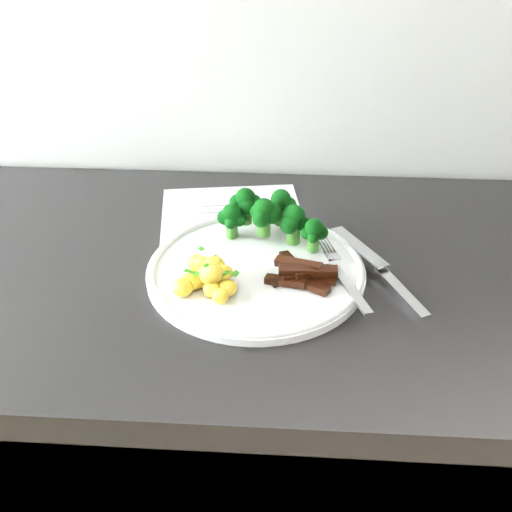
% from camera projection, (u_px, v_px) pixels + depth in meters
% --- Properties ---
extents(counter, '(2.31, 0.58, 0.87)m').
position_uv_depth(counter, '(277.00, 473.00, 1.09)').
color(counter, black).
rests_on(counter, ground).
extents(recipe_paper, '(0.26, 0.34, 0.00)m').
position_uv_depth(recipe_paper, '(234.00, 235.00, 0.93)').
color(recipe_paper, white).
rests_on(recipe_paper, counter).
extents(plate, '(0.29, 0.29, 0.02)m').
position_uv_depth(plate, '(256.00, 269.00, 0.84)').
color(plate, white).
rests_on(plate, counter).
extents(broccoli, '(0.16, 0.10, 0.07)m').
position_uv_depth(broccoli, '(270.00, 214.00, 0.88)').
color(broccoli, '#336621').
rests_on(broccoli, plate).
extents(potatoes, '(0.09, 0.09, 0.04)m').
position_uv_depth(potatoes, '(207.00, 276.00, 0.79)').
color(potatoes, yellow).
rests_on(potatoes, plate).
extents(beef_strips, '(0.10, 0.09, 0.03)m').
position_uv_depth(beef_strips, '(304.00, 273.00, 0.81)').
color(beef_strips, black).
rests_on(beef_strips, plate).
extents(fork, '(0.06, 0.17, 0.02)m').
position_uv_depth(fork, '(344.00, 277.00, 0.80)').
color(fork, silver).
rests_on(fork, plate).
extents(knife, '(0.12, 0.20, 0.02)m').
position_uv_depth(knife, '(389.00, 279.00, 0.82)').
color(knife, silver).
rests_on(knife, plate).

